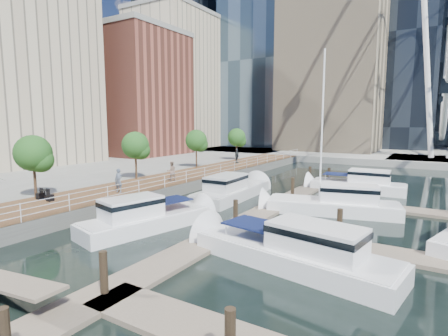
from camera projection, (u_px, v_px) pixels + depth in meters
ground at (96, 263)px, 16.29m from camera, size 520.00×520.00×0.00m
boardwalk at (162, 185)px, 33.57m from camera, size 6.00×60.00×1.00m
seawall at (187, 188)px, 32.03m from camera, size 0.25×60.00×1.00m
land_inland at (10, 166)px, 47.41m from camera, size 48.00×90.00×1.00m
land_far at (383, 142)px, 102.77m from camera, size 200.00×114.00×1.00m
pier at (439, 162)px, 53.17m from camera, size 14.00×12.00×1.00m
railing at (186, 177)px, 31.94m from camera, size 0.10×60.00×1.05m
floating_docks at (325, 225)px, 20.61m from camera, size 16.00×34.00×2.60m
midrise_condos at (91, 77)px, 54.49m from camera, size 19.00×67.00×28.00m
street_trees at (135, 145)px, 33.45m from camera, size 2.60×42.60×4.60m
yacht_foreground at (292, 266)px, 15.95m from camera, size 10.71×4.47×2.15m
pedestrian_near at (119, 180)px, 27.42m from camera, size 0.75×0.54×1.89m
pedestrian_mid at (171, 171)px, 32.76m from camera, size 1.09×1.14×1.85m
pedestrian_far at (237, 156)px, 47.13m from camera, size 1.20×1.03×1.93m
moored_yachts at (329, 219)px, 23.58m from camera, size 24.03×32.57×11.50m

